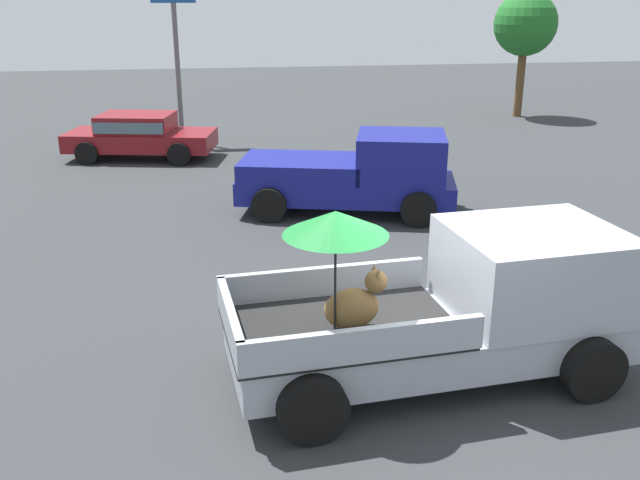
# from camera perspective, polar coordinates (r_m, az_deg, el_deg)

# --- Properties ---
(ground_plane) EXTENTS (80.00, 80.00, 0.00)m
(ground_plane) POSITION_cam_1_polar(r_m,az_deg,el_deg) (9.36, 8.61, -10.91)
(ground_plane) COLOR #2D3033
(pickup_truck_main) EXTENTS (5.19, 2.60, 2.42)m
(pickup_truck_main) POSITION_cam_1_polar(r_m,az_deg,el_deg) (9.06, 11.48, -5.20)
(pickup_truck_main) COLOR black
(pickup_truck_main) RESTS_ON ground
(pickup_truck_red) EXTENTS (5.10, 3.12, 1.80)m
(pickup_truck_red) POSITION_cam_1_polar(r_m,az_deg,el_deg) (15.69, 2.94, 5.40)
(pickup_truck_red) COLOR black
(pickup_truck_red) RESTS_ON ground
(parked_sedan_near) EXTENTS (4.58, 2.65, 1.33)m
(parked_sedan_near) POSITION_cam_1_polar(r_m,az_deg,el_deg) (21.67, -14.55, 8.41)
(parked_sedan_near) COLOR black
(parked_sedan_near) RESTS_ON ground
(motel_sign) EXTENTS (1.40, 0.16, 5.30)m
(motel_sign) POSITION_cam_1_polar(r_m,az_deg,el_deg) (23.65, -11.78, 16.79)
(motel_sign) COLOR #59595B
(motel_sign) RESTS_ON ground
(tree_by_lot) EXTENTS (2.43, 2.43, 4.78)m
(tree_by_lot) POSITION_cam_1_polar(r_m,az_deg,el_deg) (29.26, 16.44, 16.51)
(tree_by_lot) COLOR brown
(tree_by_lot) RESTS_ON ground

